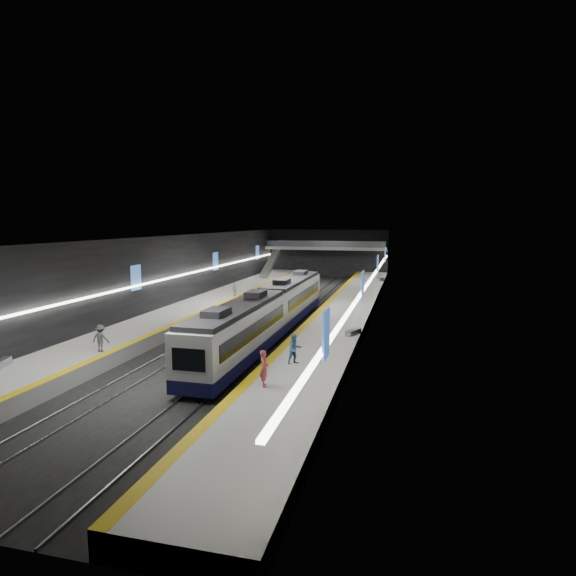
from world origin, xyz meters
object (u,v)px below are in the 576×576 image
(passenger_left_b, at_px, (101,339))
(bench_right_near, at_px, (353,332))
(train, at_px, (270,311))
(escalator, at_px, (270,263))
(bench_left_near, at_px, (0,364))
(passenger_right_b, at_px, (295,349))
(passenger_left_a, at_px, (235,289))
(passenger_right_a, at_px, (264,369))
(bench_right_far, at_px, (380,279))
(bench_left_far, at_px, (262,275))

(passenger_left_b, bearing_deg, bench_right_near, -154.82)
(train, height_order, escalator, escalator)
(bench_left_near, bearing_deg, passenger_right_b, 0.63)
(bench_right_near, distance_m, passenger_right_b, 8.62)
(passenger_left_a, bearing_deg, bench_right_near, 67.44)
(passenger_right_a, distance_m, passenger_left_b, 12.77)
(passenger_right_b, height_order, passenger_left_a, passenger_right_b)
(bench_left_near, xyz_separation_m, bench_right_far, (18.97, 47.29, 0.03))
(train, bearing_deg, bench_left_far, 108.26)
(bench_left_far, xyz_separation_m, passenger_right_b, (15.54, -43.62, 0.67))
(train, relative_size, bench_left_far, 15.51)
(passenger_right_a, relative_size, passenger_right_b, 1.06)
(bench_left_far, bearing_deg, bench_right_far, -10.07)
(passenger_right_a, bearing_deg, train, -7.04)
(bench_left_near, relative_size, passenger_left_a, 1.13)
(passenger_right_b, bearing_deg, passenger_left_b, 141.12)
(passenger_right_b, bearing_deg, bench_right_near, 31.79)
(train, height_order, bench_right_far, train)
(passenger_right_a, distance_m, passenger_right_b, 4.23)
(passenger_right_b, height_order, passenger_left_b, passenger_right_b)
(passenger_right_a, relative_size, passenger_left_a, 1.20)
(escalator, bearing_deg, bench_right_near, -64.89)
(bench_left_far, relative_size, bench_right_near, 1.15)
(bench_right_far, relative_size, passenger_right_a, 1.08)
(bench_right_near, bearing_deg, passenger_right_b, -84.89)
(bench_left_near, distance_m, passenger_left_a, 28.71)
(train, xyz_separation_m, bench_left_far, (-11.07, 33.55, -0.96))
(bench_right_near, xyz_separation_m, passenger_right_b, (-2.54, -8.21, 0.70))
(bench_left_near, xyz_separation_m, passenger_left_a, (3.93, 28.43, 0.57))
(train, bearing_deg, bench_left_near, -128.74)
(bench_right_near, bearing_deg, train, -172.62)
(bench_left_near, relative_size, passenger_left_b, 1.00)
(train, distance_m, passenger_left_b, 13.47)
(bench_right_far, height_order, passenger_right_b, passenger_right_b)
(escalator, relative_size, bench_left_far, 4.13)
(bench_right_near, relative_size, bench_right_far, 0.81)
(bench_right_near, height_order, passenger_right_a, passenger_right_a)
(escalator, distance_m, bench_left_near, 49.44)
(bench_left_far, relative_size, passenger_left_a, 1.22)
(bench_right_far, bearing_deg, passenger_right_b, -109.18)
(train, bearing_deg, bench_right_near, -14.92)
(bench_left_far, bearing_deg, train, -77.92)
(bench_left_near, distance_m, bench_left_far, 48.52)
(bench_left_near, distance_m, passenger_left_b, 5.75)
(bench_right_near, distance_m, bench_right_far, 34.19)
(train, relative_size, passenger_right_a, 15.75)
(bench_left_far, xyz_separation_m, passenger_right_a, (14.92, -47.81, 0.72))
(bench_left_near, distance_m, bench_right_far, 50.95)
(train, xyz_separation_m, bench_left_near, (-12.00, -14.96, -0.98))
(passenger_right_a, bearing_deg, bench_right_near, -36.41)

